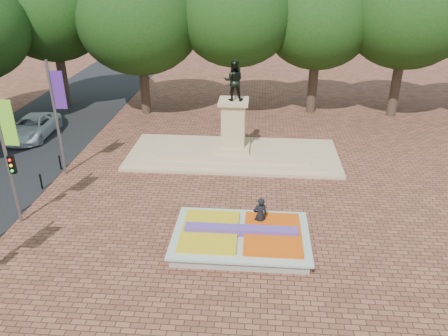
% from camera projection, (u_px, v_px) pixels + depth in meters
% --- Properties ---
extents(ground, '(90.00, 90.00, 0.00)m').
position_uv_depth(ground, '(223.00, 220.00, 22.29)').
color(ground, brown).
rests_on(ground, ground).
extents(flower_bed, '(6.30, 4.30, 0.91)m').
position_uv_depth(flower_bed, '(241.00, 237.00, 20.26)').
color(flower_bed, gray).
rests_on(flower_bed, ground).
extents(monument, '(14.00, 6.00, 6.40)m').
position_uv_depth(monument, '(233.00, 144.00, 29.09)').
color(monument, tan).
rests_on(monument, ground).
extents(tree_row_back, '(44.80, 8.80, 10.43)m').
position_uv_depth(tree_row_back, '(270.00, 32.00, 35.38)').
color(tree_row_back, '#37261E').
rests_on(tree_row_back, ground).
extents(banner_poles, '(0.88, 11.17, 7.00)m').
position_uv_depth(banner_poles, '(4.00, 154.00, 20.18)').
color(banner_poles, slate).
rests_on(banner_poles, ground).
extents(bollard_row, '(0.12, 13.12, 0.98)m').
position_uv_depth(bollard_row, '(5.00, 217.00, 21.51)').
color(bollard_row, black).
rests_on(bollard_row, ground).
extents(van, '(2.76, 5.63, 1.54)m').
position_uv_depth(van, '(32.00, 127.00, 32.29)').
color(van, silver).
rests_on(van, ground).
extents(pedestrian, '(0.78, 0.60, 1.91)m').
position_uv_depth(pedestrian, '(260.00, 216.00, 20.85)').
color(pedestrian, black).
rests_on(pedestrian, ground).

